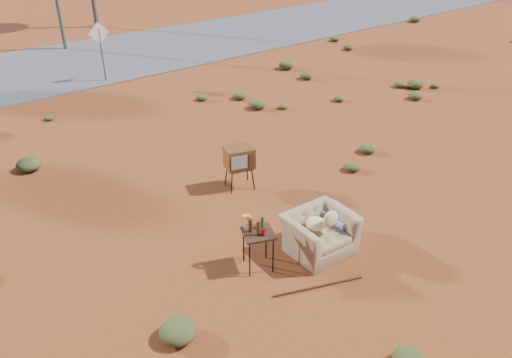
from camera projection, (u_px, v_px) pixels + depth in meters
ground at (288, 246)px, 9.91m from camera, size 140.00×140.00×0.00m
highway at (40, 70)px, 20.12m from camera, size 140.00×7.00×0.04m
armchair at (323, 227)px, 9.62m from camera, size 1.50×0.94×1.08m
tv_unit at (239, 158)px, 11.58m from camera, size 0.77×0.69×1.04m
side_table at (256, 230)px, 8.99m from camera, size 0.72×0.72×1.10m
rusty_bar at (318, 286)px, 8.85m from camera, size 1.60×0.66×0.05m
road_sign at (100, 41)px, 18.16m from camera, size 0.78×0.06×2.19m
scrub_patch at (145, 170)px, 12.40m from camera, size 17.49×8.07×0.33m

